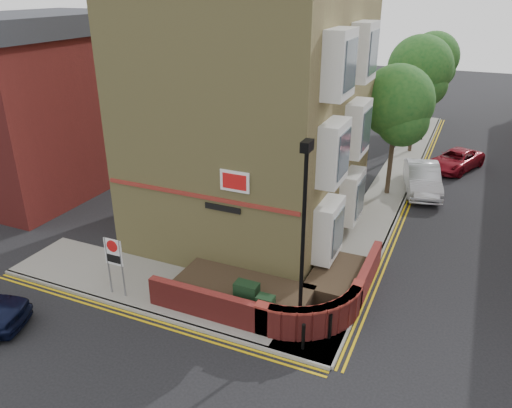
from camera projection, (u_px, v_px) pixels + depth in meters
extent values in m
plane|color=black|center=(238.00, 342.00, 15.65)|extent=(120.00, 120.00, 0.00)
cube|color=gray|center=(170.00, 290.00, 18.18)|extent=(13.00, 3.00, 0.12)
cube|color=gray|center=(393.00, 181.00, 28.24)|extent=(2.00, 32.00, 0.12)
cube|color=gray|center=(145.00, 313.00, 16.93)|extent=(13.00, 0.15, 0.12)
cube|color=gray|center=(411.00, 184.00, 27.86)|extent=(0.15, 32.00, 0.12)
cube|color=gold|center=(141.00, 318.00, 16.74)|extent=(13.00, 0.28, 0.01)
cube|color=gold|center=(416.00, 185.00, 27.79)|extent=(0.28, 32.00, 0.01)
cube|color=#9F9254|center=(255.00, 104.00, 21.17)|extent=(8.00, 10.00, 11.00)
cube|color=maroon|center=(198.00, 196.00, 17.90)|extent=(7.80, 0.06, 0.15)
cube|color=white|center=(235.00, 181.00, 17.01)|extent=(1.10, 0.05, 0.75)
cube|color=black|center=(223.00, 208.00, 17.64)|extent=(1.40, 0.04, 0.22)
cylinder|color=black|center=(303.00, 248.00, 14.79)|extent=(0.12, 0.12, 6.00)
cylinder|color=black|center=(300.00, 320.00, 15.84)|extent=(0.20, 0.20, 0.80)
cube|color=black|center=(307.00, 146.00, 13.52)|extent=(0.25, 0.50, 0.30)
cube|color=black|center=(247.00, 299.00, 16.55)|extent=(0.80, 0.45, 1.20)
cube|color=black|center=(265.00, 311.00, 16.02)|extent=(0.55, 0.40, 1.10)
cylinder|color=black|center=(303.00, 337.00, 15.00)|extent=(0.11, 0.11, 0.90)
cylinder|color=black|center=(330.00, 326.00, 15.45)|extent=(0.11, 0.11, 0.90)
cylinder|color=slate|center=(108.00, 265.00, 17.55)|extent=(0.06, 0.06, 2.20)
cylinder|color=slate|center=(122.00, 269.00, 17.32)|extent=(0.06, 0.06, 2.20)
cube|color=white|center=(113.00, 252.00, 17.19)|extent=(0.72, 0.04, 1.00)
cylinder|color=red|center=(112.00, 246.00, 17.07)|extent=(0.44, 0.02, 0.44)
cube|color=maroon|center=(48.00, 114.00, 26.31)|extent=(6.00, 10.00, 8.00)
cube|color=#2C2E35|center=(32.00, 24.00, 24.49)|extent=(6.40, 10.40, 1.00)
cylinder|color=#382B1E|center=(391.00, 152.00, 25.62)|extent=(0.24, 0.24, 4.55)
sphere|color=#1B521E|center=(397.00, 101.00, 24.57)|extent=(3.64, 3.64, 3.64)
sphere|color=#1B521E|center=(403.00, 120.00, 24.51)|extent=(2.60, 2.60, 2.60)
sphere|color=#1B521E|center=(392.00, 108.00, 25.20)|extent=(2.86, 2.86, 2.86)
cylinder|color=#382B1E|center=(414.00, 113.00, 32.20)|extent=(0.24, 0.24, 5.04)
sphere|color=#1B521E|center=(420.00, 68.00, 31.04)|extent=(4.03, 4.03, 4.03)
sphere|color=#1B521E|center=(424.00, 84.00, 31.02)|extent=(2.88, 2.88, 2.88)
sphere|color=#1B521E|center=(415.00, 75.00, 31.69)|extent=(3.17, 3.17, 3.17)
cylinder|color=#382B1E|center=(429.00, 93.00, 38.94)|extent=(0.24, 0.24, 4.76)
sphere|color=#1B521E|center=(434.00, 57.00, 37.84)|extent=(3.81, 3.81, 3.81)
sphere|color=#1B521E|center=(437.00, 70.00, 37.80)|extent=(2.72, 2.72, 2.72)
sphere|color=#1B521E|center=(429.00, 62.00, 38.48)|extent=(2.99, 2.99, 2.99)
cylinder|color=black|center=(424.00, 118.00, 34.93)|extent=(0.10, 0.10, 3.20)
imported|color=black|center=(429.00, 87.00, 34.08)|extent=(0.20, 0.16, 1.00)
imported|color=silver|center=(422.00, 178.00, 26.65)|extent=(2.65, 4.92, 1.54)
imported|color=maroon|center=(456.00, 160.00, 29.97)|extent=(3.45, 4.72, 1.19)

